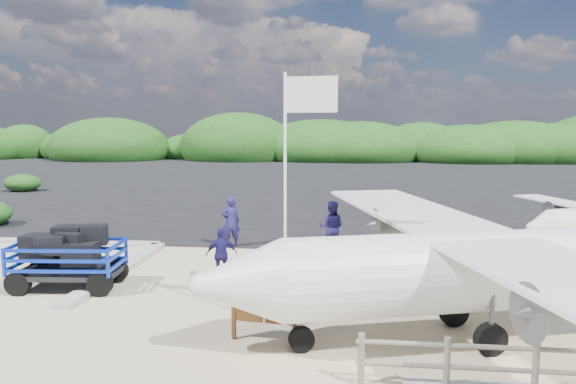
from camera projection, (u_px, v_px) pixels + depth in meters
name	position (u px, v px, depth m)	size (l,w,h in m)	color
ground	(249.00, 292.00, 14.54)	(160.00, 160.00, 0.00)	beige
asphalt_apron	(313.00, 180.00, 44.10)	(90.00, 50.00, 0.04)	#B2B2B2
vegetation_band	(324.00, 160.00, 68.75)	(124.00, 8.00, 4.40)	#B2B2B2
baggage_cart	(70.00, 288.00, 14.83)	(3.21, 1.84, 1.61)	#0B29B0
flagpole	(285.00, 328.00, 11.96)	(1.17, 0.49, 5.84)	white
signboard	(264.00, 342.00, 11.18)	(1.56, 0.15, 1.29)	#583719
crew_a	(231.00, 222.00, 19.78)	(0.71, 0.47, 1.96)	#1D1656
crew_b	(331.00, 227.00, 18.72)	(0.95, 0.74, 1.95)	#1D1656
crew_c	(222.00, 254.00, 15.49)	(0.95, 0.40, 1.62)	#1D1656
aircraft_large	(504.00, 202.00, 31.45)	(15.48, 15.48, 4.65)	#B2B2B2
aircraft_small	(209.00, 171.00, 52.69)	(6.69, 6.69, 2.41)	#B2B2B2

